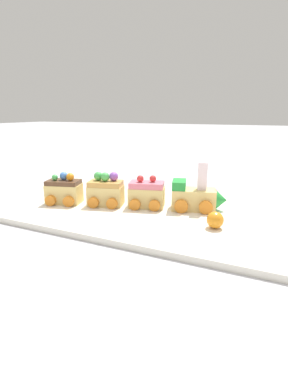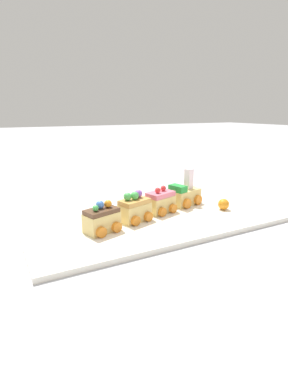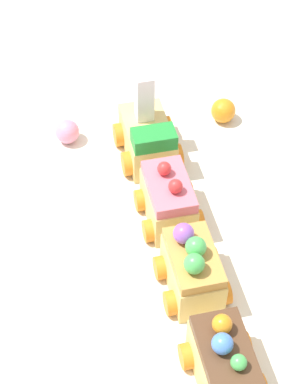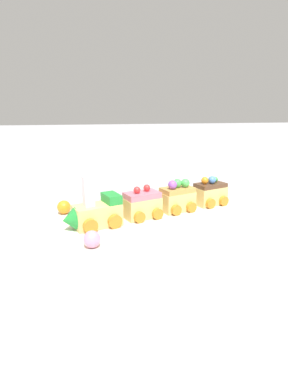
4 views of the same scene
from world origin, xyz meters
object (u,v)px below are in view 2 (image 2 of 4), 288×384
cake_car_chocolate (102,220)px  gumball_orange (224,204)px  cake_train_locomotive (186,195)px  cake_car_strawberry (160,202)px  gumball_pink (171,191)px  cake_car_caramel (135,209)px

cake_car_chocolate → gumball_orange: bearing=-17.6°
cake_train_locomotive → gumball_orange: size_ratio=4.04×
gumball_orange → cake_car_strawberry: bearing=159.1°
cake_car_chocolate → gumball_pink: bearing=14.7°
cake_car_caramel → cake_train_locomotive: bearing=-0.1°
cake_car_chocolate → gumball_pink: size_ratio=2.92×
cake_car_caramel → gumball_orange: (0.26, -0.04, -0.01)m
cake_car_caramel → gumball_orange: bearing=-24.4°
gumball_pink → cake_car_caramel: bearing=-143.7°
gumball_pink → cake_car_strawberry: bearing=-132.8°
cake_train_locomotive → cake_car_strawberry: (-0.11, -0.03, 0.00)m
cake_train_locomotive → gumball_pink: (0.01, 0.10, -0.01)m
cake_train_locomotive → gumball_pink: bearing=68.0°
cake_car_chocolate → gumball_orange: size_ratio=2.81×
gumball_pink → gumball_orange: 0.20m
cake_car_chocolate → gumball_pink: 0.36m
cake_train_locomotive → cake_car_caramel: bearing=179.9°
cake_car_chocolate → gumball_orange: cake_car_chocolate is taller
cake_train_locomotive → gumball_orange: (0.06, -0.10, -0.01)m
gumball_pink → gumball_orange: size_ratio=0.96×
cake_train_locomotive → cake_car_caramel: 0.21m
cake_car_strawberry → cake_car_caramel: bearing=179.8°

